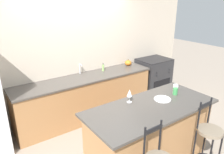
% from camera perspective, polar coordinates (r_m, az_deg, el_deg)
% --- Properties ---
extents(ground_plane, '(18.00, 18.00, 0.00)m').
position_cam_1_polar(ground_plane, '(4.55, -4.18, -12.13)').
color(ground_plane, gray).
extents(wall_back, '(6.00, 0.07, 2.70)m').
position_cam_1_polar(wall_back, '(4.60, -9.24, 6.39)').
color(wall_back, beige).
rests_on(wall_back, ground_plane).
extents(back_counter, '(2.94, 0.69, 0.91)m').
position_cam_1_polar(back_counter, '(4.62, -6.80, -5.20)').
color(back_counter, '#A87547').
rests_on(back_counter, ground_plane).
extents(sink_faucet, '(0.02, 0.13, 0.22)m').
position_cam_1_polar(sink_faucet, '(4.57, -8.33, 2.41)').
color(sink_faucet, '#ADAFB5').
rests_on(sink_faucet, back_counter).
extents(kitchen_island, '(1.98, 0.89, 0.95)m').
position_cam_1_polar(kitchen_island, '(3.45, 9.76, -14.49)').
color(kitchen_island, '#A87547').
rests_on(kitchen_island, ground_plane).
extents(oven_range, '(0.78, 0.65, 0.97)m').
position_cam_1_polar(oven_range, '(5.70, 10.62, -0.07)').
color(oven_range, '#28282B').
rests_on(oven_range, ground_plane).
extents(bar_stool_far, '(0.34, 0.34, 1.12)m').
position_cam_1_polar(bar_stool_far, '(3.43, 23.85, -14.25)').
color(bar_stool_far, black).
rests_on(bar_stool_far, ground_plane).
extents(dinner_plate, '(0.26, 0.26, 0.02)m').
position_cam_1_polar(dinner_plate, '(3.44, 13.04, -5.60)').
color(dinner_plate, white).
rests_on(dinner_plate, kitchen_island).
extents(wine_glass, '(0.08, 0.08, 0.21)m').
position_cam_1_polar(wine_glass, '(3.22, 4.60, -4.24)').
color(wine_glass, white).
rests_on(wine_glass, kitchen_island).
extents(coffee_mug, '(0.11, 0.08, 0.10)m').
position_cam_1_polar(coffee_mug, '(3.81, 16.29, -2.60)').
color(coffee_mug, white).
rests_on(coffee_mug, kitchen_island).
extents(tumbler_cup, '(0.07, 0.07, 0.11)m').
position_cam_1_polar(tumbler_cup, '(3.64, 16.20, -3.60)').
color(tumbler_cup, '#3D934C').
rests_on(tumbler_cup, kitchen_island).
extents(pumpkin_decoration, '(0.16, 0.16, 0.15)m').
position_cam_1_polar(pumpkin_decoration, '(5.15, 4.24, 3.71)').
color(pumpkin_decoration, orange).
rests_on(pumpkin_decoration, back_counter).
extents(soap_bottle, '(0.05, 0.05, 0.18)m').
position_cam_1_polar(soap_bottle, '(4.75, -2.34, 2.46)').
color(soap_bottle, '#89B260').
rests_on(soap_bottle, back_counter).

